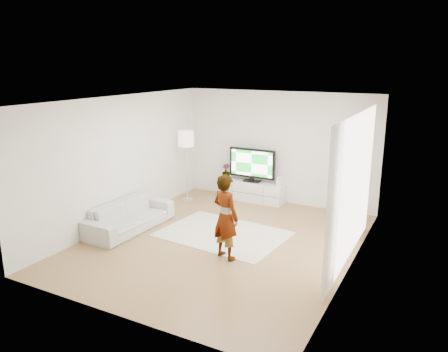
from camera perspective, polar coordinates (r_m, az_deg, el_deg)
The scene contains 17 objects.
floor at distance 8.81m, azimuth -0.29°, elevation -8.58°, with size 6.00×6.00×0.00m, color #AC874D.
ceiling at distance 8.13m, azimuth -0.31°, elevation 9.88°, with size 6.00×6.00×0.00m, color white.
wall_left at distance 9.76m, azimuth -13.36°, elevation 1.97°, with size 0.02×6.00×2.80m, color white.
wall_right at distance 7.55m, azimuth 16.69°, elevation -1.94°, with size 0.02×6.00×2.80m, color white.
wall_back at distance 11.03m, azimuth 7.08°, elevation 3.69°, with size 5.00×0.02×2.80m, color white.
wall_front at distance 6.00m, azimuth -14.00°, elevation -6.04°, with size 5.00×0.02×2.80m, color white.
window at distance 7.83m, azimuth 17.01°, elevation -1.01°, with size 0.01×2.60×2.50m, color white.
curtain_near at distance 6.65m, azimuth 14.07°, elevation -4.45°, with size 0.04×0.70×2.60m, color white.
curtain_far at distance 9.11m, azimuth 18.08°, elevation 0.41°, with size 0.04×0.70×2.60m, color white.
media_console at distance 11.32m, azimuth 3.57°, elevation -1.96°, with size 1.74×0.49×0.49m.
television at distance 11.17m, azimuth 3.69°, elevation 1.59°, with size 1.24×0.24×0.87m.
game_console at distance 10.95m, azimuth 7.23°, elevation -0.68°, with size 0.08×0.17×0.23m.
potted_plant at distance 11.52m, azimuth 0.25°, elevation 0.63°, with size 0.22×0.22×0.39m, color #3F7238.
rug at distance 9.18m, azimuth -0.14°, elevation -7.57°, with size 2.51×1.81×0.01m, color beige.
player at distance 7.83m, azimuth 0.21°, elevation -5.36°, with size 0.57×0.38×1.57m, color #334772.
sofa at distance 9.54m, azimuth -12.18°, elevation -5.11°, with size 2.08×0.81×0.61m, color beige.
floor_lamp at distance 11.07m, azimuth -4.99°, elevation 4.49°, with size 0.40×0.40×1.81m.
Camera 1 is at (3.82, -7.14, 3.48)m, focal length 35.00 mm.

